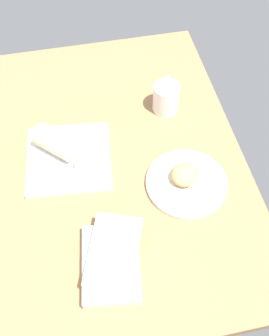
{
  "coord_description": "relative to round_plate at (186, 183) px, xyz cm",
  "views": [
    {
      "loc": [
        -70.56,
        2.18,
        102.71
      ],
      "look_at": [
        -6.58,
        -11.01,
        7.0
      ],
      "focal_mm": 42.77,
      "sensor_mm": 36.0,
      "label": 1
    }
  ],
  "objects": [
    {
      "name": "scone_pastry",
      "position": [
        1.05,
        0.47,
        2.98
      ],
      "size": [
        10.29,
        10.54,
        4.56
      ],
      "primitive_type": "ellipsoid",
      "rotation": [
        0.0,
        0.0,
        1.98
      ],
      "color": "tan",
      "rests_on": "round_plate"
    },
    {
      "name": "round_plate",
      "position": [
        0.0,
        0.0,
        0.0
      ],
      "size": [
        23.62,
        23.62,
        1.4
      ],
      "primitive_type": "cylinder",
      "color": "silver",
      "rests_on": "dining_table"
    },
    {
      "name": "coffee_mug",
      "position": [
        30.53,
        -1.41,
        4.35
      ],
      "size": [
        13.42,
        8.57,
        9.88
      ],
      "color": "white",
      "rests_on": "dining_table"
    },
    {
      "name": "book_stack",
      "position": [
        -19.39,
        25.14,
        2.07
      ],
      "size": [
        24.32,
        18.7,
        5.83
      ],
      "color": "silver",
      "rests_on": "dining_table"
    },
    {
      "name": "sauce_cup",
      "position": [
        11.33,
        28.79,
        2.21
      ],
      "size": [
        4.74,
        4.74,
        2.44
      ],
      "color": "silver",
      "rests_on": "square_plate"
    },
    {
      "name": "square_plate",
      "position": [
        15.64,
        32.38,
        0.1
      ],
      "size": [
        27.29,
        27.29,
        1.6
      ],
      "primitive_type": "cube",
      "rotation": [
        0.0,
        0.0,
        -0.1
      ],
      "color": "white",
      "rests_on": "dining_table"
    },
    {
      "name": "dining_table",
      "position": [
        13.25,
        25.0,
        -2.7
      ],
      "size": [
        110.0,
        90.0,
        4.0
      ],
      "primitive_type": "cube",
      "color": "#9E754C",
      "rests_on": "ground"
    },
    {
      "name": "breakfast_wrap",
      "position": [
        19.09,
        35.26,
        4.42
      ],
      "size": [
        14.11,
        14.21,
        7.05
      ],
      "primitive_type": "cylinder",
      "rotation": [
        1.57,
        0.0,
        5.51
      ],
      "color": "beige",
      "rests_on": "square_plate"
    }
  ]
}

